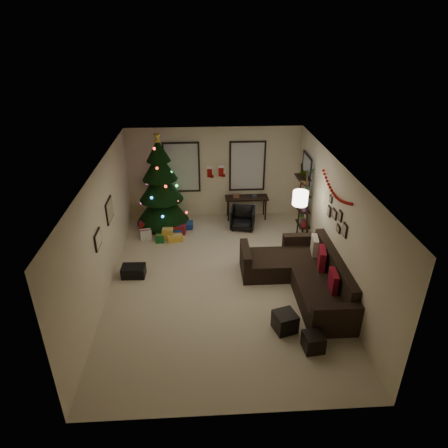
{
  "coord_description": "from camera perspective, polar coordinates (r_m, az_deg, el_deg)",
  "views": [
    {
      "loc": [
        -0.39,
        -7.54,
        5.33
      ],
      "look_at": [
        0.1,
        0.6,
        1.15
      ],
      "focal_mm": 31.92,
      "sensor_mm": 36.0,
      "label": 1
    }
  ],
  "objects": [
    {
      "name": "floor",
      "position": [
        9.24,
        -0.4,
        -8.08
      ],
      "size": [
        7.0,
        7.0,
        0.0
      ],
      "primitive_type": "plane",
      "color": "#C0B191",
      "rests_on": "ground"
    },
    {
      "name": "art_map",
      "position": [
        9.32,
        -16.1,
        1.91
      ],
      "size": [
        0.04,
        0.6,
        0.5
      ],
      "color": "black",
      "rests_on": "wall_left"
    },
    {
      "name": "desk_chair",
      "position": [
        11.34,
        2.68,
        0.86
      ],
      "size": [
        0.71,
        0.68,
        0.62
      ],
      "primitive_type": "imported",
      "rotation": [
        0.0,
        0.0,
        -0.2
      ],
      "color": "black",
      "rests_on": "floor"
    },
    {
      "name": "christmas_tree",
      "position": [
        11.28,
        -9.02,
        5.06
      ],
      "size": [
        1.49,
        1.49,
        2.78
      ],
      "rotation": [
        0.0,
        0.0,
        0.15
      ],
      "color": "black",
      "rests_on": "floor"
    },
    {
      "name": "presents",
      "position": [
        11.12,
        -8.18,
        -1.13
      ],
      "size": [
        1.5,
        1.01,
        0.3
      ],
      "rotation": [
        0.0,
        0.0,
        0.18
      ],
      "color": "maroon",
      "rests_on": "floor"
    },
    {
      "name": "window_back_left",
      "position": [
        11.65,
        -6.07,
        8.07
      ],
      "size": [
        1.05,
        0.06,
        1.5
      ],
      "color": "#728CB2",
      "rests_on": "wall_back"
    },
    {
      "name": "storage_bin",
      "position": [
        9.55,
        -12.82,
        -6.61
      ],
      "size": [
        0.55,
        0.37,
        0.27
      ],
      "primitive_type": "cube",
      "rotation": [
        0.0,
        0.0,
        -0.03
      ],
      "color": "black",
      "rests_on": "floor"
    },
    {
      "name": "window_right_wall",
      "position": [
        11.16,
        11.7,
        6.51
      ],
      "size": [
        0.06,
        0.9,
        1.3
      ],
      "color": "#728CB2",
      "rests_on": "wall_right"
    },
    {
      "name": "wall_front",
      "position": [
        5.68,
        1.54,
        -17.33
      ],
      "size": [
        5.0,
        0.0,
        5.0
      ],
      "primitive_type": "plane",
      "rotation": [
        -1.57,
        0.0,
        0.0
      ],
      "color": "beige",
      "rests_on": "floor"
    },
    {
      "name": "bookshelf",
      "position": [
        10.77,
        11.34,
        2.76
      ],
      "size": [
        0.3,
        0.59,
        2.02
      ],
      "color": "black",
      "rests_on": "floor"
    },
    {
      "name": "stocking_right",
      "position": [
        11.55,
        -0.38,
        7.65
      ],
      "size": [
        0.2,
        0.05,
        0.36
      ],
      "color": "#990F0C",
      "rests_on": "wall_back"
    },
    {
      "name": "floor_lamp",
      "position": [
        9.72,
        10.81,
        3.05
      ],
      "size": [
        0.36,
        0.36,
        1.73
      ],
      "rotation": [
        0.0,
        0.0,
        0.01
      ],
      "color": "black",
      "rests_on": "floor"
    },
    {
      "name": "wall_right",
      "position": [
        9.0,
        15.68,
        -0.19
      ],
      "size": [
        0.0,
        7.0,
        7.0
      ],
      "primitive_type": "plane",
      "rotation": [
        1.57,
        0.0,
        -1.57
      ],
      "color": "beige",
      "rests_on": "floor"
    },
    {
      "name": "gallery",
      "position": [
        8.83,
        15.87,
        0.87
      ],
      "size": [
        0.03,
        1.25,
        0.54
      ],
      "color": "black",
      "rests_on": "wall_right"
    },
    {
      "name": "desk",
      "position": [
        11.82,
        3.25,
        3.52
      ],
      "size": [
        1.26,
        0.45,
        0.68
      ],
      "color": "black",
      "rests_on": "floor"
    },
    {
      "name": "garland",
      "position": [
        8.81,
        15.67,
        4.71
      ],
      "size": [
        0.08,
        1.9,
        0.3
      ],
      "primitive_type": null,
      "color": "#A5140C",
      "rests_on": "wall_right"
    },
    {
      "name": "sofa",
      "position": [
        9.04,
        11.41,
        -7.3
      ],
      "size": [
        2.01,
        2.91,
        0.9
      ],
      "color": "black",
      "rests_on": "floor"
    },
    {
      "name": "ceiling",
      "position": [
        7.99,
        -0.46,
        7.93
      ],
      "size": [
        7.0,
        7.0,
        0.0
      ],
      "primitive_type": "plane",
      "rotation": [
        3.14,
        0.0,
        0.0
      ],
      "color": "white",
      "rests_on": "floor"
    },
    {
      "name": "wall_back",
      "position": [
        11.74,
        -1.35,
        7.32
      ],
      "size": [
        5.0,
        0.0,
        5.0
      ],
      "primitive_type": "plane",
      "rotation": [
        1.57,
        0.0,
        0.0
      ],
      "color": "beige",
      "rests_on": "floor"
    },
    {
      "name": "pillow_red_a",
      "position": [
        8.4,
        15.37,
        -7.91
      ],
      "size": [
        0.15,
        0.44,
        0.43
      ],
      "primitive_type": "cube",
      "rotation": [
        0.0,
        0.0,
        -0.08
      ],
      "color": "maroon",
      "rests_on": "sofa"
    },
    {
      "name": "wall_left",
      "position": [
        8.78,
        -16.95,
        -1.09
      ],
      "size": [
        0.0,
        7.0,
        7.0
      ],
      "primitive_type": "plane",
      "rotation": [
        1.57,
        0.0,
        1.57
      ],
      "color": "beige",
      "rests_on": "floor"
    },
    {
      "name": "potted_plant",
      "position": [
        10.5,
        11.7,
        7.13
      ],
      "size": [
        0.62,
        0.59,
        0.54
      ],
      "primitive_type": "imported",
      "rotation": [
        0.0,
        0.0,
        0.48
      ],
      "color": "#4C4C4C",
      "rests_on": "bookshelf"
    },
    {
      "name": "ottoman_near",
      "position": [
        7.93,
        8.72,
        -13.65
      ],
      "size": [
        0.5,
        0.5,
        0.38
      ],
      "primitive_type": "cube",
      "rotation": [
        0.0,
        0.0,
        0.29
      ],
      "color": "black",
      "rests_on": "floor"
    },
    {
      "name": "stocking_left",
      "position": [
        11.72,
        -2.04,
        7.51
      ],
      "size": [
        0.2,
        0.05,
        0.36
      ],
      "color": "#990F0C",
      "rests_on": "wall_back"
    },
    {
      "name": "pillow_red_b",
      "position": [
        9.06,
        13.81,
        -4.9
      ],
      "size": [
        0.24,
        0.52,
        0.5
      ],
      "primitive_type": "cube",
      "rotation": [
        0.0,
        0.0,
        -0.21
      ],
      "color": "maroon",
      "rests_on": "sofa"
    },
    {
      "name": "art_abstract",
      "position": [
        8.3,
        -17.62,
        -2.14
      ],
      "size": [
        0.04,
        0.45,
        0.35
      ],
      "color": "black",
      "rests_on": "wall_left"
    },
    {
      "name": "pillow_cream",
      "position": [
        9.56,
        12.84,
        -3.06
      ],
      "size": [
        0.19,
        0.45,
        0.44
      ],
      "primitive_type": "cube",
      "rotation": [
        0.0,
        0.0,
        -0.14
      ],
      "color": "#C4B49E",
      "rests_on": "sofa"
    },
    {
      "name": "window_back_right",
      "position": [
        11.71,
        3.35,
        8.28
      ],
      "size": [
        1.05,
        0.06,
        1.5
      ],
      "color": "#728CB2",
      "rests_on": "wall_back"
    },
    {
      "name": "ottoman_far",
      "position": [
        7.65,
        12.67,
        -16.15
      ],
      "size": [
        0.39,
        0.39,
        0.33
      ],
      "primitive_type": "cube",
      "rotation": [
        0.0,
        0.0,
        0.1
      ],
      "color": "black",
      "rests_on": "floor"
    }
  ]
}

